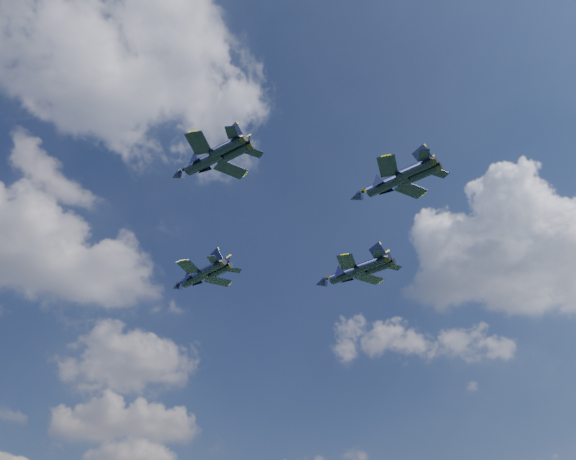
# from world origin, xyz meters

# --- Properties ---
(jet_lead) EXTENTS (10.85, 14.88, 3.55)m
(jet_lead) POSITION_xyz_m (-7.53, 24.66, 62.58)
(jet_lead) COLOR black
(jet_left) EXTENTS (10.38, 13.80, 3.38)m
(jet_left) POSITION_xyz_m (-14.85, -3.36, 64.56)
(jet_left) COLOR black
(jet_right) EXTENTS (11.93, 16.12, 3.90)m
(jet_right) POSITION_xyz_m (16.54, 14.10, 63.47)
(jet_right) COLOR black
(jet_slot) EXTENTS (10.25, 13.89, 3.35)m
(jet_slot) POSITION_xyz_m (8.30, -11.29, 62.68)
(jet_slot) COLOR black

